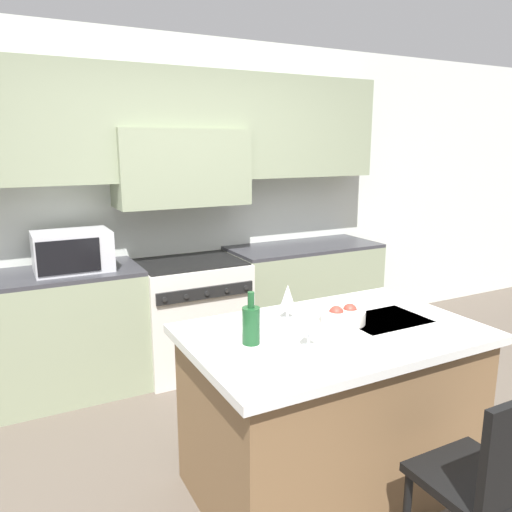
{
  "coord_description": "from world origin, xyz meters",
  "views": [
    {
      "loc": [
        -1.33,
        -1.9,
        1.83
      ],
      "look_at": [
        0.07,
        0.79,
        1.15
      ],
      "focal_mm": 35.0,
      "sensor_mm": 36.0,
      "label": 1
    }
  ],
  "objects_px": {
    "microwave": "(72,251)",
    "wine_glass_far": "(288,296)",
    "range_stove": "(191,315)",
    "fruit_bowl": "(343,315)",
    "island_chair": "(489,477)",
    "wine_glass_near": "(309,320)",
    "wine_bottle": "(251,324)"
  },
  "relations": [
    {
      "from": "microwave",
      "to": "island_chair",
      "type": "distance_m",
      "value": 2.92
    },
    {
      "from": "fruit_bowl",
      "to": "island_chair",
      "type": "bearing_deg",
      "value": -87.12
    },
    {
      "from": "microwave",
      "to": "wine_bottle",
      "type": "distance_m",
      "value": 1.83
    },
    {
      "from": "range_stove",
      "to": "fruit_bowl",
      "type": "xyz_separation_m",
      "value": [
        0.24,
        -1.69,
        0.48
      ]
    },
    {
      "from": "microwave",
      "to": "wine_glass_near",
      "type": "bearing_deg",
      "value": -67.65
    },
    {
      "from": "wine_glass_near",
      "to": "range_stove",
      "type": "bearing_deg",
      "value": 86.87
    },
    {
      "from": "microwave",
      "to": "island_chair",
      "type": "bearing_deg",
      "value": -65.84
    },
    {
      "from": "island_chair",
      "to": "wine_glass_far",
      "type": "distance_m",
      "value": 1.23
    },
    {
      "from": "wine_bottle",
      "to": "wine_glass_near",
      "type": "distance_m",
      "value": 0.27
    },
    {
      "from": "range_stove",
      "to": "island_chair",
      "type": "distance_m",
      "value": 2.62
    },
    {
      "from": "microwave",
      "to": "wine_glass_far",
      "type": "bearing_deg",
      "value": -59.72
    },
    {
      "from": "range_stove",
      "to": "microwave",
      "type": "bearing_deg",
      "value": 178.79
    },
    {
      "from": "wine_glass_far",
      "to": "microwave",
      "type": "bearing_deg",
      "value": 120.28
    },
    {
      "from": "range_stove",
      "to": "fruit_bowl",
      "type": "bearing_deg",
      "value": -81.78
    },
    {
      "from": "island_chair",
      "to": "fruit_bowl",
      "type": "height_order",
      "value": "fruit_bowl"
    },
    {
      "from": "wine_bottle",
      "to": "microwave",
      "type": "bearing_deg",
      "value": 107.97
    },
    {
      "from": "island_chair",
      "to": "wine_glass_near",
      "type": "relative_size",
      "value": 4.79
    },
    {
      "from": "range_stove",
      "to": "microwave",
      "type": "distance_m",
      "value": 1.08
    },
    {
      "from": "wine_glass_far",
      "to": "wine_bottle",
      "type": "bearing_deg",
      "value": -147.4
    },
    {
      "from": "microwave",
      "to": "wine_glass_far",
      "type": "height_order",
      "value": "microwave"
    },
    {
      "from": "wine_glass_near",
      "to": "wine_glass_far",
      "type": "xyz_separation_m",
      "value": [
        0.11,
        0.37,
        0.0
      ]
    },
    {
      "from": "wine_glass_near",
      "to": "island_chair",
      "type": "bearing_deg",
      "value": -61.28
    },
    {
      "from": "island_chair",
      "to": "wine_glass_far",
      "type": "xyz_separation_m",
      "value": [
        -0.28,
        1.09,
        0.49
      ]
    },
    {
      "from": "microwave",
      "to": "wine_glass_far",
      "type": "relative_size",
      "value": 2.71
    },
    {
      "from": "wine_glass_near",
      "to": "wine_glass_far",
      "type": "distance_m",
      "value": 0.39
    },
    {
      "from": "range_stove",
      "to": "wine_bottle",
      "type": "bearing_deg",
      "value": -100.58
    },
    {
      "from": "wine_glass_near",
      "to": "wine_glass_far",
      "type": "bearing_deg",
      "value": 73.55
    },
    {
      "from": "range_stove",
      "to": "wine_bottle",
      "type": "distance_m",
      "value": 1.83
    },
    {
      "from": "wine_bottle",
      "to": "fruit_bowl",
      "type": "xyz_separation_m",
      "value": [
        0.56,
        0.03,
        -0.06
      ]
    },
    {
      "from": "range_stove",
      "to": "wine_bottle",
      "type": "height_order",
      "value": "wine_bottle"
    },
    {
      "from": "wine_glass_far",
      "to": "fruit_bowl",
      "type": "bearing_deg",
      "value": -37.21
    },
    {
      "from": "island_chair",
      "to": "wine_glass_near",
      "type": "xyz_separation_m",
      "value": [
        -0.39,
        0.72,
        0.49
      ]
    }
  ]
}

